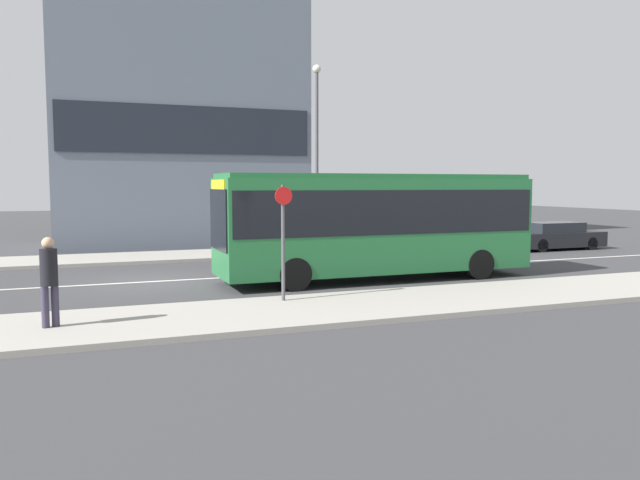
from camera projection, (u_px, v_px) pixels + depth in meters
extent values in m
plane|color=#3A3A3D|center=(156.00, 281.00, 19.47)|extent=(120.00, 120.00, 0.00)
cube|color=#A39E93|center=(189.00, 319.00, 13.66)|extent=(44.00, 3.50, 0.13)
cube|color=#A39E93|center=(138.00, 258.00, 25.27)|extent=(44.00, 3.50, 0.13)
cube|color=silver|center=(156.00, 281.00, 19.47)|extent=(41.80, 0.16, 0.01)
cube|color=slate|center=(178.00, 42.00, 31.05)|extent=(12.05, 5.75, 20.20)
cube|color=#1E232D|center=(189.00, 130.00, 28.75)|extent=(11.57, 0.08, 2.20)
cube|color=#236B38|center=(377.00, 225.00, 19.70)|extent=(10.06, 2.40, 2.89)
cube|color=black|center=(377.00, 211.00, 19.66)|extent=(9.86, 2.43, 1.33)
cube|color=#236B38|center=(377.00, 176.00, 19.56)|extent=(9.91, 2.21, 0.14)
cube|color=black|center=(219.00, 220.00, 17.85)|extent=(0.05, 2.12, 1.73)
cube|color=yellow|center=(218.00, 185.00, 17.77)|extent=(0.04, 1.68, 0.32)
cylinder|color=black|center=(295.00, 274.00, 17.67)|extent=(0.96, 0.28, 0.96)
cylinder|color=black|center=(272.00, 265.00, 19.70)|extent=(0.96, 0.28, 0.96)
cylinder|color=black|center=(479.00, 264.00, 19.92)|extent=(0.96, 0.28, 0.96)
cylinder|color=black|center=(442.00, 257.00, 21.95)|extent=(0.96, 0.28, 0.96)
cube|color=#4C5156|center=(460.00, 242.00, 27.53)|extent=(4.04, 1.87, 0.68)
cube|color=#21262B|center=(458.00, 228.00, 27.43)|extent=(2.22, 1.65, 0.56)
cylinder|color=black|center=(495.00, 247.00, 27.21)|extent=(0.60, 0.18, 0.60)
cylinder|color=black|center=(473.00, 244.00, 28.78)|extent=(0.60, 0.18, 0.60)
cylinder|color=black|center=(446.00, 249.00, 26.31)|extent=(0.60, 0.18, 0.60)
cylinder|color=black|center=(426.00, 246.00, 27.88)|extent=(0.60, 0.18, 0.60)
cube|color=black|center=(555.00, 239.00, 29.12)|extent=(4.64, 1.68, 0.68)
cube|color=#21262B|center=(554.00, 227.00, 29.02)|extent=(2.55, 1.48, 0.45)
cylinder|color=black|center=(591.00, 243.00, 28.96)|extent=(0.60, 0.18, 0.60)
cylinder|color=black|center=(568.00, 241.00, 30.36)|extent=(0.60, 0.18, 0.60)
cylinder|color=black|center=(542.00, 246.00, 27.92)|extent=(0.60, 0.18, 0.60)
cylinder|color=black|center=(520.00, 243.00, 29.32)|extent=(0.60, 0.18, 0.60)
cylinder|color=#383347|center=(45.00, 307.00, 12.55)|extent=(0.15, 0.15, 0.85)
cylinder|color=#383347|center=(55.00, 306.00, 12.68)|extent=(0.15, 0.15, 0.85)
cylinder|color=black|center=(49.00, 267.00, 12.55)|extent=(0.34, 0.34, 0.74)
sphere|color=tan|center=(48.00, 243.00, 12.50)|extent=(0.24, 0.24, 0.24)
cylinder|color=#4C4C51|center=(283.00, 243.00, 15.44)|extent=(0.09, 0.09, 2.88)
cylinder|color=red|center=(284.00, 196.00, 15.28)|extent=(0.44, 0.03, 0.44)
cylinder|color=#4C4C51|center=(317.00, 162.00, 26.87)|extent=(0.14, 0.14, 7.69)
sphere|color=silver|center=(317.00, 69.00, 26.52)|extent=(0.36, 0.36, 0.36)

